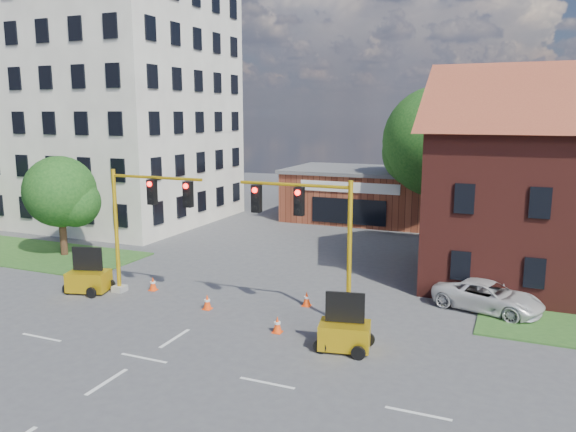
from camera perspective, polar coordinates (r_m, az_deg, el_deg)
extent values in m
plane|color=#464649|center=(21.94, -14.43, -13.81)|extent=(120.00, 120.00, 0.00)
cube|color=beige|center=(49.78, -18.17, 11.19)|extent=(18.00, 15.00, 20.00)
cube|color=maroon|center=(47.93, 7.57, 2.06)|extent=(12.00, 8.00, 4.00)
cube|color=#58585B|center=(47.67, 7.63, 4.62)|extent=(12.40, 8.40, 0.30)
cube|color=silver|center=(43.90, 6.21, 2.91)|extent=(8.00, 0.10, 0.80)
cube|color=black|center=(44.19, 6.16, 0.47)|extent=(6.00, 0.10, 2.00)
cylinder|color=#3A2315|center=(43.67, 14.78, 1.54)|extent=(0.44, 0.44, 4.82)
sphere|color=#143E13|center=(43.24, 15.05, 7.28)|extent=(8.23, 8.23, 8.23)
sphere|color=#143E13|center=(43.41, 17.20, 5.73)|extent=(5.76, 5.76, 5.76)
cylinder|color=#3A2315|center=(37.98, -21.88, -1.63)|extent=(0.44, 0.44, 2.90)
sphere|color=#143E13|center=(37.56, -22.16, 2.31)|extent=(4.42, 4.42, 4.42)
sphere|color=#143E13|center=(37.24, -20.80, 1.31)|extent=(3.09, 3.09, 3.09)
cube|color=gray|center=(29.82, -16.73, -7.07)|extent=(0.60, 0.60, 0.30)
cylinder|color=gold|center=(29.09, -17.04, -1.52)|extent=(0.20, 0.20, 6.20)
cylinder|color=gold|center=(27.13, -13.27, 3.82)|extent=(5.00, 0.14, 0.14)
cube|color=black|center=(27.36, -13.64, 2.39)|extent=(0.40, 0.32, 1.20)
cube|color=black|center=(26.23, -10.11, 2.18)|extent=(0.40, 0.32, 1.20)
sphere|color=#FF0C07|center=(27.17, -13.90, 3.17)|extent=(0.24, 0.24, 0.24)
cube|color=gray|center=(24.32, 6.11, -10.69)|extent=(0.60, 0.60, 0.30)
cylinder|color=gold|center=(23.43, 6.25, -3.94)|extent=(0.20, 0.20, 6.20)
cylinder|color=gold|center=(23.72, 0.58, 3.19)|extent=(5.00, 0.14, 0.14)
cube|color=black|center=(23.72, 1.13, 1.48)|extent=(0.40, 0.32, 1.20)
cube|color=black|center=(24.52, -3.22, 1.76)|extent=(0.40, 0.32, 1.20)
sphere|color=#FF0C07|center=(23.50, 0.97, 2.38)|extent=(0.24, 0.24, 0.24)
cube|color=gold|center=(30.07, -19.58, -6.21)|extent=(2.22, 1.78, 0.97)
cube|color=black|center=(29.78, -19.71, -4.11)|extent=(1.49, 0.53, 1.19)
cube|color=gold|center=(21.87, 5.76, -11.94)|extent=(2.11, 1.61, 0.95)
cube|color=black|center=(21.47, 5.82, -9.20)|extent=(1.48, 0.41, 1.16)
cube|color=#FF430D|center=(26.41, -8.19, -9.31)|extent=(0.38, 0.38, 0.04)
cone|color=#FF430D|center=(26.30, -8.21, -8.63)|extent=(0.40, 0.40, 0.70)
cylinder|color=silver|center=(26.28, -8.21, -8.48)|extent=(0.27, 0.27, 0.09)
cube|color=#FF430D|center=(29.60, -13.53, -7.31)|extent=(0.38, 0.38, 0.04)
cone|color=#FF430D|center=(29.50, -13.56, -6.70)|extent=(0.40, 0.40, 0.70)
cylinder|color=silver|center=(29.48, -13.57, -6.57)|extent=(0.27, 0.27, 0.09)
cube|color=#FF430D|center=(23.54, -1.09, -11.70)|extent=(0.38, 0.38, 0.04)
cone|color=#FF430D|center=(23.42, -1.09, -10.96)|extent=(0.40, 0.40, 0.70)
cylinder|color=silver|center=(23.39, -1.09, -10.80)|extent=(0.27, 0.27, 0.09)
cube|color=#FF430D|center=(26.57, 1.90, -9.07)|extent=(0.38, 0.38, 0.04)
cone|color=#FF430D|center=(26.46, 1.91, -8.40)|extent=(0.40, 0.40, 0.70)
cylinder|color=silver|center=(26.44, 1.91, -8.26)|extent=(0.27, 0.27, 0.09)
imported|color=silver|center=(27.32, 19.65, -7.70)|extent=(5.27, 3.53, 1.34)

